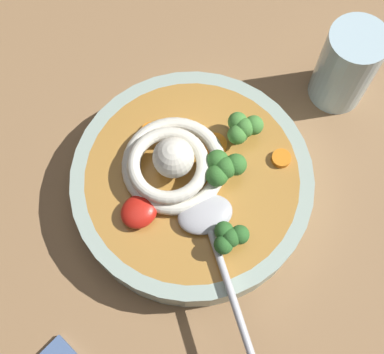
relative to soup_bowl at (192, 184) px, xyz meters
The scene contains 12 objects.
table_slab 5.13cm from the soup_bowl, 115.04° to the right, with size 132.47×132.47×4.19cm, color #936D47.
soup_bowl is the anchor object (origin of this frame).
noodle_pile 4.50cm from the soup_bowl, 66.04° to the right, with size 12.81×12.56×5.15cm.
soup_spoon 6.89cm from the soup_bowl, 65.07° to the left, with size 10.33×17.03×1.60cm.
chili_sauce_dollop 7.79cm from the soup_bowl, ahead, with size 4.10×3.69×1.84cm, color red.
broccoli_floret_right 9.35cm from the soup_bowl, 75.63° to the left, with size 3.98×3.43×3.15cm.
broccoli_floret_far 8.81cm from the soup_bowl, behind, with size 4.34×3.74×3.43cm.
broccoli_floret_beside_chili 5.77cm from the soup_bowl, 141.62° to the left, with size 4.74×4.07×3.74cm.
carrot_slice_extra_a 5.29cm from the soup_bowl, 165.84° to the right, with size 2.76×2.76×0.53cm, color orange.
carrot_slice_center 10.56cm from the soup_bowl, 149.94° to the left, with size 2.16×2.16×0.67cm, color orange.
carrot_slice_extra_b 7.64cm from the soup_bowl, 91.14° to the right, with size 2.24×2.24×0.56cm, color orange.
drinking_glass 23.15cm from the soup_bowl, behind, with size 6.88×6.88×11.35cm, color silver.
Camera 1 is at (15.08, 17.81, 63.92)cm, focal length 49.56 mm.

